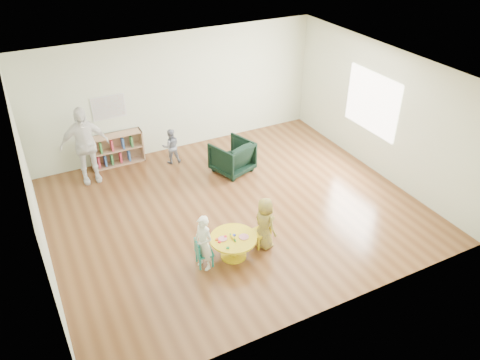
{
  "coord_description": "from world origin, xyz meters",
  "views": [
    {
      "loc": [
        -3.35,
        -6.83,
        5.47
      ],
      "look_at": [
        -0.03,
        -0.3,
        0.85
      ],
      "focal_mm": 35.0,
      "sensor_mm": 36.0,
      "label": 1
    }
  ],
  "objects_px": {
    "activity_table": "(233,243)",
    "adult_caretaker": "(85,145)",
    "kid_chair_right": "(262,230)",
    "kid_chair_left": "(202,252)",
    "armchair": "(232,157)",
    "child_left": "(204,243)",
    "toddler": "(171,146)",
    "child_right": "(265,223)",
    "bookshelf": "(116,149)"
  },
  "relations": [
    {
      "from": "activity_table",
      "to": "adult_caretaker",
      "type": "distance_m",
      "value": 4.06
    },
    {
      "from": "kid_chair_right",
      "to": "kid_chair_left",
      "type": "bearing_deg",
      "value": 84.14
    },
    {
      "from": "armchair",
      "to": "child_left",
      "type": "relative_size",
      "value": 0.79
    },
    {
      "from": "child_left",
      "to": "adult_caretaker",
      "type": "distance_m",
      "value": 3.85
    },
    {
      "from": "toddler",
      "to": "kid_chair_left",
      "type": "bearing_deg",
      "value": 88.1
    },
    {
      "from": "child_left",
      "to": "adult_caretaker",
      "type": "xyz_separation_m",
      "value": [
        -1.13,
        3.67,
        0.35
      ]
    },
    {
      "from": "child_right",
      "to": "adult_caretaker",
      "type": "height_order",
      "value": "adult_caretaker"
    },
    {
      "from": "child_left",
      "to": "toddler",
      "type": "relative_size",
      "value": 1.21
    },
    {
      "from": "adult_caretaker",
      "to": "kid_chair_left",
      "type": "bearing_deg",
      "value": -71.6
    },
    {
      "from": "kid_chair_left",
      "to": "armchair",
      "type": "distance_m",
      "value": 3.13
    },
    {
      "from": "activity_table",
      "to": "child_left",
      "type": "xyz_separation_m",
      "value": [
        -0.55,
        -0.02,
        0.23
      ]
    },
    {
      "from": "activity_table",
      "to": "armchair",
      "type": "bearing_deg",
      "value": 64.27
    },
    {
      "from": "kid_chair_right",
      "to": "armchair",
      "type": "xyz_separation_m",
      "value": [
        0.65,
        2.52,
        0.07
      ]
    },
    {
      "from": "bookshelf",
      "to": "child_left",
      "type": "relative_size",
      "value": 1.18
    },
    {
      "from": "activity_table",
      "to": "armchair",
      "type": "relative_size",
      "value": 1.01
    },
    {
      "from": "armchair",
      "to": "adult_caretaker",
      "type": "xyz_separation_m",
      "value": [
        -2.93,
        1.06,
        0.49
      ]
    },
    {
      "from": "armchair",
      "to": "toddler",
      "type": "distance_m",
      "value": 1.46
    },
    {
      "from": "child_right",
      "to": "kid_chair_right",
      "type": "bearing_deg",
      "value": -5.85
    },
    {
      "from": "activity_table",
      "to": "adult_caretaker",
      "type": "height_order",
      "value": "adult_caretaker"
    },
    {
      "from": "bookshelf",
      "to": "toddler",
      "type": "height_order",
      "value": "toddler"
    },
    {
      "from": "toddler",
      "to": "adult_caretaker",
      "type": "bearing_deg",
      "value": 7.85
    },
    {
      "from": "bookshelf",
      "to": "child_right",
      "type": "relative_size",
      "value": 1.2
    },
    {
      "from": "toddler",
      "to": "armchair",
      "type": "bearing_deg",
      "value": 147.27
    },
    {
      "from": "child_left",
      "to": "toddler",
      "type": "height_order",
      "value": "child_left"
    },
    {
      "from": "child_left",
      "to": "child_right",
      "type": "bearing_deg",
      "value": 69.28
    },
    {
      "from": "bookshelf",
      "to": "armchair",
      "type": "bearing_deg",
      "value": -34.39
    },
    {
      "from": "kid_chair_left",
      "to": "toddler",
      "type": "relative_size",
      "value": 0.61
    },
    {
      "from": "child_right",
      "to": "armchair",
      "type": "bearing_deg",
      "value": -25.17
    },
    {
      "from": "child_right",
      "to": "toddler",
      "type": "distance_m",
      "value": 3.61
    },
    {
      "from": "bookshelf",
      "to": "child_left",
      "type": "xyz_separation_m",
      "value": [
        0.42,
        -4.13,
        0.14
      ]
    },
    {
      "from": "kid_chair_right",
      "to": "child_left",
      "type": "distance_m",
      "value": 1.18
    },
    {
      "from": "kid_chair_left",
      "to": "kid_chair_right",
      "type": "bearing_deg",
      "value": 98.21
    },
    {
      "from": "armchair",
      "to": "child_right",
      "type": "distance_m",
      "value": 2.67
    },
    {
      "from": "toddler",
      "to": "adult_caretaker",
      "type": "xyz_separation_m",
      "value": [
        -1.85,
        0.07,
        0.44
      ]
    },
    {
      "from": "armchair",
      "to": "bookshelf",
      "type": "bearing_deg",
      "value": -53.5
    },
    {
      "from": "kid_chair_left",
      "to": "toddler",
      "type": "bearing_deg",
      "value": 174.7
    },
    {
      "from": "activity_table",
      "to": "child_left",
      "type": "relative_size",
      "value": 0.8
    },
    {
      "from": "bookshelf",
      "to": "adult_caretaker",
      "type": "height_order",
      "value": "adult_caretaker"
    },
    {
      "from": "activity_table",
      "to": "kid_chair_right",
      "type": "height_order",
      "value": "kid_chair_right"
    },
    {
      "from": "armchair",
      "to": "child_left",
      "type": "distance_m",
      "value": 3.18
    },
    {
      "from": "kid_chair_right",
      "to": "armchair",
      "type": "height_order",
      "value": "armchair"
    },
    {
      "from": "activity_table",
      "to": "child_left",
      "type": "distance_m",
      "value": 0.6
    },
    {
      "from": "kid_chair_right",
      "to": "activity_table",
      "type": "bearing_deg",
      "value": 89.48
    },
    {
      "from": "activity_table",
      "to": "child_right",
      "type": "relative_size",
      "value": 0.82
    },
    {
      "from": "kid_chair_left",
      "to": "armchair",
      "type": "xyz_separation_m",
      "value": [
        1.82,
        2.55,
        0.09
      ]
    },
    {
      "from": "kid_chair_left",
      "to": "adult_caretaker",
      "type": "bearing_deg",
      "value": -156.38
    },
    {
      "from": "activity_table",
      "to": "toddler",
      "type": "xyz_separation_m",
      "value": [
        0.17,
        3.58,
        0.14
      ]
    },
    {
      "from": "adult_caretaker",
      "to": "child_left",
      "type": "bearing_deg",
      "value": -71.67
    },
    {
      "from": "kid_chair_left",
      "to": "kid_chair_right",
      "type": "height_order",
      "value": "kid_chair_right"
    },
    {
      "from": "kid_chair_right",
      "to": "child_right",
      "type": "distance_m",
      "value": 0.22
    }
  ]
}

